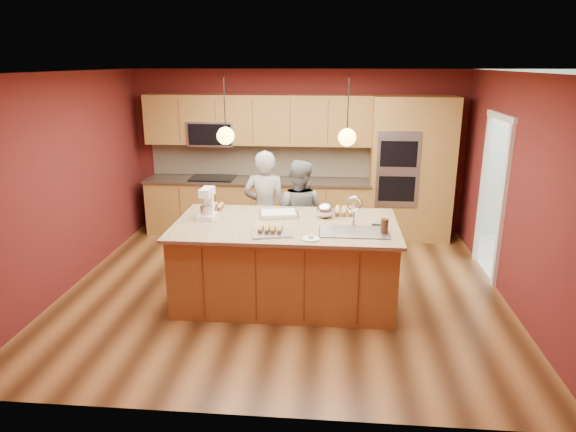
# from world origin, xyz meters

# --- Properties ---
(floor) EXTENTS (5.50, 5.50, 0.00)m
(floor) POSITION_xyz_m (0.00, 0.00, 0.00)
(floor) COLOR #3F2411
(floor) RESTS_ON ground
(ceiling) EXTENTS (5.50, 5.50, 0.00)m
(ceiling) POSITION_xyz_m (0.00, 0.00, 2.70)
(ceiling) COLOR white
(ceiling) RESTS_ON ground
(wall_back) EXTENTS (5.50, 0.00, 5.50)m
(wall_back) POSITION_xyz_m (0.00, 2.50, 1.35)
(wall_back) COLOR #551816
(wall_back) RESTS_ON ground
(wall_front) EXTENTS (5.50, 0.00, 5.50)m
(wall_front) POSITION_xyz_m (0.00, -2.50, 1.35)
(wall_front) COLOR #551816
(wall_front) RESTS_ON ground
(wall_left) EXTENTS (0.00, 5.00, 5.00)m
(wall_left) POSITION_xyz_m (-2.75, 0.00, 1.35)
(wall_left) COLOR #551816
(wall_left) RESTS_ON ground
(wall_right) EXTENTS (0.00, 5.00, 5.00)m
(wall_right) POSITION_xyz_m (2.75, 0.00, 1.35)
(wall_right) COLOR #551816
(wall_right) RESTS_ON ground
(cabinet_run) EXTENTS (3.74, 0.64, 2.30)m
(cabinet_run) POSITION_xyz_m (-0.68, 2.25, 0.98)
(cabinet_run) COLOR olive
(cabinet_run) RESTS_ON floor
(oven_column) EXTENTS (1.30, 0.62, 2.30)m
(oven_column) POSITION_xyz_m (1.85, 2.19, 1.15)
(oven_column) COLOR olive
(oven_column) RESTS_ON floor
(doorway_trim) EXTENTS (0.08, 1.11, 2.20)m
(doorway_trim) POSITION_xyz_m (2.73, 0.80, 1.05)
(doorway_trim) COLOR silver
(doorway_trim) RESTS_ON wall_right
(pendant_left) EXTENTS (0.20, 0.20, 0.80)m
(pendant_left) POSITION_xyz_m (-0.63, -0.27, 2.00)
(pendant_left) COLOR black
(pendant_left) RESTS_ON ceiling
(pendant_right) EXTENTS (0.20, 0.20, 0.80)m
(pendant_right) POSITION_xyz_m (0.75, -0.27, 2.00)
(pendant_right) COLOR black
(pendant_right) RESTS_ON ceiling
(island) EXTENTS (2.65, 1.48, 1.35)m
(island) POSITION_xyz_m (0.07, -0.28, 0.50)
(island) COLOR olive
(island) RESTS_ON floor
(person_left) EXTENTS (0.62, 0.42, 1.67)m
(person_left) POSITION_xyz_m (-0.32, 0.72, 0.84)
(person_left) COLOR black
(person_left) RESTS_ON floor
(person_right) EXTENTS (0.87, 0.75, 1.55)m
(person_right) POSITION_xyz_m (0.14, 0.72, 0.78)
(person_right) COLOR slate
(person_right) RESTS_ON floor
(stand_mixer) EXTENTS (0.22, 0.29, 0.38)m
(stand_mixer) POSITION_xyz_m (-0.91, -0.16, 1.14)
(stand_mixer) COLOR white
(stand_mixer) RESTS_ON island
(sheet_cake) EXTENTS (0.54, 0.44, 0.05)m
(sheet_cake) POSITION_xyz_m (-0.06, 0.03, 1.00)
(sheet_cake) COLOR silver
(sheet_cake) RESTS_ON island
(cooling_rack) EXTENTS (0.50, 0.40, 0.02)m
(cooling_rack) POSITION_xyz_m (-0.07, -0.69, 0.98)
(cooling_rack) COLOR #A0A3A6
(cooling_rack) RESTS_ON island
(mixing_bowl) EXTENTS (0.23, 0.23, 0.19)m
(mixing_bowl) POSITION_xyz_m (0.52, 0.00, 1.06)
(mixing_bowl) COLOR silver
(mixing_bowl) RESTS_ON island
(plate) EXTENTS (0.20, 0.20, 0.01)m
(plate) POSITION_xyz_m (0.38, -0.83, 0.98)
(plate) COLOR silver
(plate) RESTS_ON island
(tumbler) EXTENTS (0.09, 0.09, 0.17)m
(tumbler) POSITION_xyz_m (1.18, -0.55, 1.06)
(tumbler) COLOR #3B2312
(tumbler) RESTS_ON island
(phone) EXTENTS (0.14, 0.08, 0.01)m
(phone) POSITION_xyz_m (1.14, -0.27, 0.98)
(phone) COLOR black
(phone) RESTS_ON island
(cupcakes_left) EXTENTS (0.23, 0.23, 0.07)m
(cupcakes_left) POSITION_xyz_m (-0.93, 0.26, 1.01)
(cupcakes_left) COLOR tan
(cupcakes_left) RESTS_ON island
(cupcakes_rack) EXTENTS (0.28, 0.21, 0.06)m
(cupcakes_rack) POSITION_xyz_m (-0.08, -0.66, 1.02)
(cupcakes_rack) COLOR tan
(cupcakes_rack) RESTS_ON island
(cupcakes_right) EXTENTS (0.24, 0.31, 0.07)m
(cupcakes_right) POSITION_xyz_m (0.75, 0.19, 1.01)
(cupcakes_right) COLOR tan
(cupcakes_right) RESTS_ON island
(dryer) EXTENTS (0.64, 0.66, 0.93)m
(dryer) POSITION_xyz_m (4.22, 1.57, 0.46)
(dryer) COLOR white
(dryer) RESTS_ON floor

